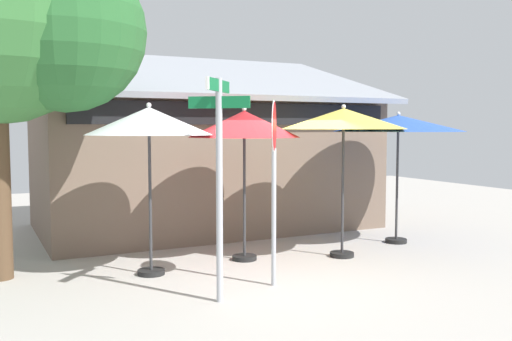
{
  "coord_description": "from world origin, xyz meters",
  "views": [
    {
      "loc": [
        -4.34,
        -7.84,
        2.37
      ],
      "look_at": [
        0.18,
        1.2,
        1.6
      ],
      "focal_mm": 39.65,
      "sensor_mm": 36.0,
      "label": 1
    }
  ],
  "objects_px": {
    "street_sign_post": "(219,166)",
    "patio_umbrella_royal_blue_far_right": "(398,124)",
    "stop_sign": "(274,157)",
    "patio_umbrella_mustard_right": "(344,120)",
    "patio_umbrella_ivory_left": "(149,123)",
    "shade_tree": "(10,14)",
    "patio_umbrella_crimson_center": "(244,125)"
  },
  "relations": [
    {
      "from": "patio_umbrella_crimson_center",
      "to": "shade_tree",
      "type": "xyz_separation_m",
      "value": [
        -3.73,
        0.45,
        1.69
      ]
    },
    {
      "from": "patio_umbrella_mustard_right",
      "to": "patio_umbrella_royal_blue_far_right",
      "type": "relative_size",
      "value": 1.04
    },
    {
      "from": "patio_umbrella_mustard_right",
      "to": "stop_sign",
      "type": "bearing_deg",
      "value": -151.3
    },
    {
      "from": "patio_umbrella_royal_blue_far_right",
      "to": "patio_umbrella_ivory_left",
      "type": "bearing_deg",
      "value": -177.57
    },
    {
      "from": "patio_umbrella_royal_blue_far_right",
      "to": "shade_tree",
      "type": "height_order",
      "value": "shade_tree"
    },
    {
      "from": "stop_sign",
      "to": "patio_umbrella_mustard_right",
      "type": "xyz_separation_m",
      "value": [
        2.03,
        1.11,
        0.57
      ]
    },
    {
      "from": "stop_sign",
      "to": "street_sign_post",
      "type": "bearing_deg",
      "value": -160.16
    },
    {
      "from": "stop_sign",
      "to": "shade_tree",
      "type": "bearing_deg",
      "value": 148.06
    },
    {
      "from": "street_sign_post",
      "to": "patio_umbrella_royal_blue_far_right",
      "type": "xyz_separation_m",
      "value": [
        4.8,
        2.03,
        0.58
      ]
    },
    {
      "from": "stop_sign",
      "to": "patio_umbrella_ivory_left",
      "type": "distance_m",
      "value": 2.12
    },
    {
      "from": "stop_sign",
      "to": "patio_umbrella_ivory_left",
      "type": "xyz_separation_m",
      "value": [
        -1.47,
        1.44,
        0.51
      ]
    },
    {
      "from": "street_sign_post",
      "to": "shade_tree",
      "type": "height_order",
      "value": "shade_tree"
    },
    {
      "from": "street_sign_post",
      "to": "stop_sign",
      "type": "relative_size",
      "value": 1.09
    },
    {
      "from": "stop_sign",
      "to": "patio_umbrella_crimson_center",
      "type": "relative_size",
      "value": 1.01
    },
    {
      "from": "street_sign_post",
      "to": "shade_tree",
      "type": "distance_m",
      "value": 4.12
    },
    {
      "from": "patio_umbrella_mustard_right",
      "to": "shade_tree",
      "type": "xyz_separation_m",
      "value": [
        -5.44,
        1.02,
        1.59
      ]
    },
    {
      "from": "street_sign_post",
      "to": "shade_tree",
      "type": "xyz_separation_m",
      "value": [
        -2.38,
        2.5,
        2.24
      ]
    },
    {
      "from": "street_sign_post",
      "to": "patio_umbrella_royal_blue_far_right",
      "type": "distance_m",
      "value": 5.25
    },
    {
      "from": "patio_umbrella_royal_blue_far_right",
      "to": "shade_tree",
      "type": "xyz_separation_m",
      "value": [
        -7.18,
        0.47,
        1.66
      ]
    },
    {
      "from": "stop_sign",
      "to": "patio_umbrella_mustard_right",
      "type": "relative_size",
      "value": 0.99
    },
    {
      "from": "patio_umbrella_ivory_left",
      "to": "shade_tree",
      "type": "xyz_separation_m",
      "value": [
        -1.94,
        0.69,
        1.65
      ]
    },
    {
      "from": "stop_sign",
      "to": "patio_umbrella_crimson_center",
      "type": "bearing_deg",
      "value": 79.54
    },
    {
      "from": "patio_umbrella_crimson_center",
      "to": "shade_tree",
      "type": "height_order",
      "value": "shade_tree"
    },
    {
      "from": "patio_umbrella_crimson_center",
      "to": "patio_umbrella_royal_blue_far_right",
      "type": "relative_size",
      "value": 1.02
    },
    {
      "from": "patio_umbrella_ivory_left",
      "to": "shade_tree",
      "type": "relative_size",
      "value": 0.46
    },
    {
      "from": "stop_sign",
      "to": "patio_umbrella_royal_blue_far_right",
      "type": "xyz_separation_m",
      "value": [
        3.76,
        1.66,
        0.5
      ]
    },
    {
      "from": "patio_umbrella_mustard_right",
      "to": "shade_tree",
      "type": "relative_size",
      "value": 0.46
    },
    {
      "from": "street_sign_post",
      "to": "patio_umbrella_crimson_center",
      "type": "xyz_separation_m",
      "value": [
        1.35,
        2.05,
        0.56
      ]
    },
    {
      "from": "stop_sign",
      "to": "patio_umbrella_crimson_center",
      "type": "height_order",
      "value": "stop_sign"
    },
    {
      "from": "street_sign_post",
      "to": "shade_tree",
      "type": "relative_size",
      "value": 0.5
    },
    {
      "from": "patio_umbrella_crimson_center",
      "to": "patio_umbrella_royal_blue_far_right",
      "type": "bearing_deg",
      "value": -0.33
    },
    {
      "from": "patio_umbrella_royal_blue_far_right",
      "to": "street_sign_post",
      "type": "bearing_deg",
      "value": -157.06
    }
  ]
}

